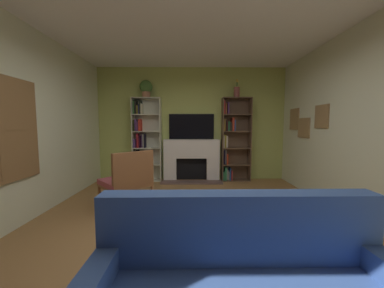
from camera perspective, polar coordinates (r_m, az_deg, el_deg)
ground_plane at (r=2.87m, az=0.19°, el=-23.23°), size 6.83×6.83×0.00m
wall_back_accent at (r=5.40m, az=-0.14°, el=5.27°), size 4.74×0.06×2.78m
fireplace at (r=5.31m, az=-0.13°, el=-3.91°), size 1.46×0.54×1.02m
tv at (r=5.34m, az=-0.14°, el=4.65°), size 1.11×0.06×0.62m
bookshelf_left at (r=5.40m, az=-12.66°, el=0.58°), size 0.69×0.29×2.02m
bookshelf_right at (r=5.37m, az=10.65°, el=0.90°), size 0.69×0.32×2.02m
potted_plant at (r=5.41m, az=-12.10°, el=14.37°), size 0.31×0.31×0.41m
vase_with_flowers at (r=5.40m, az=11.80°, el=13.48°), size 0.14×0.14×0.44m
armchair at (r=3.65m, az=-16.70°, el=-8.97°), size 0.92×0.92×0.96m
coffee_table at (r=2.22m, az=8.55°, el=-22.72°), size 0.98×0.50×0.37m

